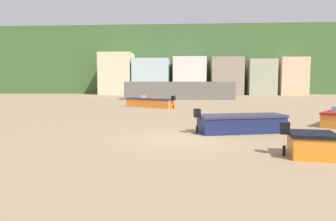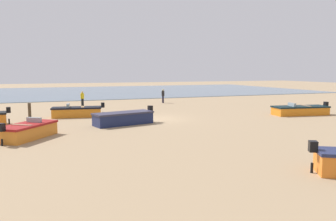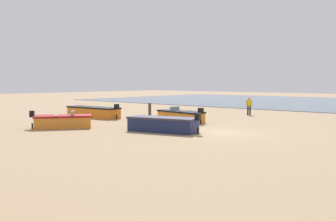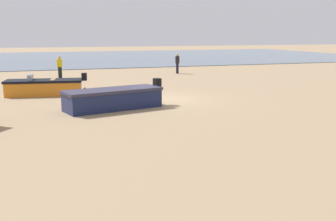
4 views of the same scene
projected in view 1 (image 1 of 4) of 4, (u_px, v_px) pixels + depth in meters
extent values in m
plane|color=#9A7F5E|center=(184.00, 138.00, 13.47)|extent=(160.00, 160.00, 0.00)
cube|color=#3C5C2E|center=(188.00, 64.00, 78.39)|extent=(90.00, 32.00, 14.12)
cube|color=#676358|center=(179.00, 91.00, 43.23)|extent=(15.24, 2.40, 2.50)
cube|color=beige|center=(117.00, 74.00, 60.55)|extent=(6.18, 5.67, 8.09)
cube|color=#ABC4C9|center=(152.00, 77.00, 60.26)|extent=(6.93, 5.90, 6.92)
cube|color=silver|center=(190.00, 76.00, 59.47)|extent=(6.23, 5.31, 7.19)
cube|color=gray|center=(226.00, 76.00, 59.73)|extent=(5.92, 6.78, 7.09)
cube|color=#9DA285|center=(261.00, 77.00, 58.64)|extent=(5.06, 5.40, 6.70)
cube|color=#D9B28A|center=(290.00, 77.00, 59.04)|extent=(4.98, 6.99, 7.00)
cube|color=navy|center=(241.00, 125.00, 14.93)|extent=(4.30, 2.33, 0.75)
cube|color=#312F45|center=(241.00, 116.00, 14.89)|extent=(4.41, 2.44, 0.12)
cube|color=black|center=(197.00, 113.00, 14.47)|extent=(0.35, 0.38, 0.40)
cylinder|color=black|center=(197.00, 130.00, 14.55)|extent=(0.12, 0.12, 0.38)
cube|color=black|center=(285.00, 128.00, 10.14)|extent=(0.33, 0.36, 0.40)
cylinder|color=black|center=(284.00, 151.00, 10.21)|extent=(0.11, 0.11, 0.35)
cube|color=orange|center=(150.00, 103.00, 29.88)|extent=(4.96, 3.62, 0.76)
cube|color=#20274B|center=(150.00, 99.00, 29.84)|extent=(5.09, 3.74, 0.12)
cube|color=black|center=(173.00, 98.00, 28.29)|extent=(0.40, 0.42, 0.40)
cylinder|color=black|center=(173.00, 107.00, 28.37)|extent=(0.14, 0.14, 0.38)
cube|color=#8C9EA8|center=(143.00, 97.00, 30.33)|extent=(0.54, 0.72, 0.28)
cube|color=#97674E|center=(155.00, 99.00, 29.48)|extent=(0.73, 0.99, 0.08)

